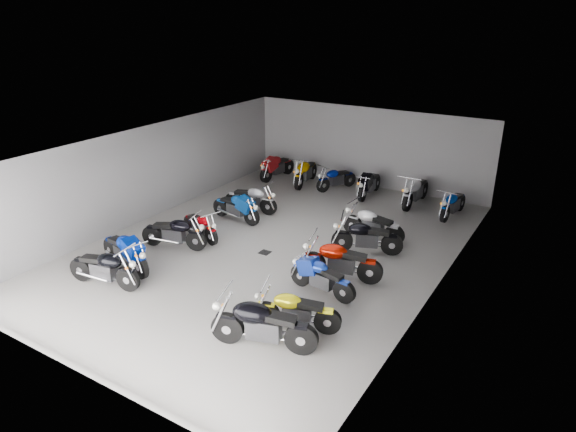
% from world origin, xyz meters
% --- Properties ---
extents(ground, '(14.00, 14.00, 0.00)m').
position_xyz_m(ground, '(0.00, 0.00, 0.00)').
color(ground, gray).
rests_on(ground, ground).
extents(wall_back, '(10.00, 0.10, 3.20)m').
position_xyz_m(wall_back, '(0.00, 7.00, 1.60)').
color(wall_back, slate).
rests_on(wall_back, ground).
extents(wall_left, '(0.10, 14.00, 3.20)m').
position_xyz_m(wall_left, '(-5.00, 0.00, 1.60)').
color(wall_left, slate).
rests_on(wall_left, ground).
extents(wall_right, '(0.10, 14.00, 3.20)m').
position_xyz_m(wall_right, '(5.00, 0.00, 1.60)').
color(wall_right, slate).
rests_on(wall_right, ground).
extents(ceiling, '(10.00, 14.00, 0.04)m').
position_xyz_m(ceiling, '(0.00, 0.00, 3.22)').
color(ceiling, black).
rests_on(ceiling, wall_back).
extents(drain_grate, '(0.32, 0.32, 0.01)m').
position_xyz_m(drain_grate, '(0.00, -0.50, 0.01)').
color(drain_grate, black).
rests_on(drain_grate, ground).
extents(motorcycle_left_a, '(2.16, 0.57, 0.96)m').
position_xyz_m(motorcycle_left_a, '(-2.46, -4.33, 0.52)').
color(motorcycle_left_a, black).
rests_on(motorcycle_left_a, ground).
extents(motorcycle_left_b, '(2.21, 0.67, 0.98)m').
position_xyz_m(motorcycle_left_b, '(-2.72, -3.39, 0.54)').
color(motorcycle_left_b, black).
rests_on(motorcycle_left_b, ground).
extents(motorcycle_left_c, '(2.06, 0.73, 0.93)m').
position_xyz_m(motorcycle_left_c, '(-2.52, -1.64, 0.51)').
color(motorcycle_left_c, black).
rests_on(motorcycle_left_c, ground).
extents(motorcycle_left_d, '(1.81, 0.69, 0.82)m').
position_xyz_m(motorcycle_left_d, '(-2.30, -0.71, 0.45)').
color(motorcycle_left_d, black).
rests_on(motorcycle_left_d, ground).
extents(motorcycle_left_e, '(2.05, 0.45, 0.90)m').
position_xyz_m(motorcycle_left_e, '(-2.23, 1.08, 0.49)').
color(motorcycle_left_e, black).
rests_on(motorcycle_left_e, ground).
extents(motorcycle_left_f, '(2.06, 0.46, 0.91)m').
position_xyz_m(motorcycle_left_f, '(-2.28, 2.04, 0.49)').
color(motorcycle_left_f, black).
rests_on(motorcycle_left_f, ground).
extents(motorcycle_right_a, '(2.30, 0.87, 1.04)m').
position_xyz_m(motorcycle_right_a, '(2.55, -4.38, 0.57)').
color(motorcycle_right_a, black).
rests_on(motorcycle_right_a, ground).
extents(motorcycle_right_b, '(1.96, 0.81, 0.89)m').
position_xyz_m(motorcycle_right_b, '(2.81, -3.43, 0.49)').
color(motorcycle_right_b, black).
rests_on(motorcycle_right_b, ground).
extents(motorcycle_right_c, '(1.96, 0.46, 0.86)m').
position_xyz_m(motorcycle_right_c, '(2.55, -1.71, 0.47)').
color(motorcycle_right_c, black).
rests_on(motorcycle_right_c, ground).
extents(motorcycle_right_d, '(2.20, 0.70, 0.98)m').
position_xyz_m(motorcycle_right_d, '(2.63, -0.77, 0.54)').
color(motorcycle_right_d, black).
rests_on(motorcycle_right_d, ground).
extents(motorcycle_right_e, '(2.03, 0.89, 0.94)m').
position_xyz_m(motorcycle_right_e, '(2.57, 1.08, 0.51)').
color(motorcycle_right_e, black).
rests_on(motorcycle_right_e, ground).
extents(motorcycle_right_f, '(2.10, 0.44, 0.92)m').
position_xyz_m(motorcycle_right_f, '(2.34, 2.11, 0.50)').
color(motorcycle_right_f, black).
rests_on(motorcycle_right_f, ground).
extents(motorcycle_back_a, '(0.48, 2.16, 0.95)m').
position_xyz_m(motorcycle_back_a, '(-3.63, 5.82, 0.52)').
color(motorcycle_back_a, black).
rests_on(motorcycle_back_a, ground).
extents(motorcycle_back_b, '(0.57, 2.25, 0.99)m').
position_xyz_m(motorcycle_back_b, '(-2.16, 5.73, 0.54)').
color(motorcycle_back_b, black).
rests_on(motorcycle_back_b, ground).
extents(motorcycle_back_c, '(0.92, 1.81, 0.85)m').
position_xyz_m(motorcycle_back_c, '(-0.81, 5.84, 0.46)').
color(motorcycle_back_c, black).
rests_on(motorcycle_back_c, ground).
extents(motorcycle_back_d, '(0.43, 2.11, 0.93)m').
position_xyz_m(motorcycle_back_d, '(0.65, 5.80, 0.51)').
color(motorcycle_back_d, black).
rests_on(motorcycle_back_d, ground).
extents(motorcycle_back_e, '(0.46, 2.31, 1.02)m').
position_xyz_m(motorcycle_back_e, '(2.49, 5.79, 0.55)').
color(motorcycle_back_e, black).
rests_on(motorcycle_back_e, ground).
extents(motorcycle_back_f, '(0.45, 1.99, 0.88)m').
position_xyz_m(motorcycle_back_f, '(4.00, 5.35, 0.48)').
color(motorcycle_back_f, black).
rests_on(motorcycle_back_f, ground).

